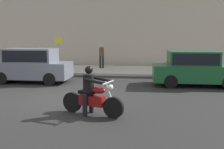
{
  "coord_description": "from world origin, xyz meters",
  "views": [
    {
      "loc": [
        3.03,
        -9.36,
        2.43
      ],
      "look_at": [
        2.05,
        -0.82,
        1.11
      ],
      "focal_mm": 39.95,
      "sensor_mm": 36.0,
      "label": 1
    }
  ],
  "objects_px": {
    "parked_sedan_forest_green": "(195,68)",
    "street_sign_post": "(59,50)",
    "motorcycle_with_rider_black_leather": "(92,95)",
    "pedestrian_bystander": "(102,54)",
    "parked_hatchback_slate_gray": "(31,65)"
  },
  "relations": [
    {
      "from": "street_sign_post",
      "to": "pedestrian_bystander",
      "type": "distance_m",
      "value": 3.12
    },
    {
      "from": "parked_hatchback_slate_gray",
      "to": "street_sign_post",
      "type": "bearing_deg",
      "value": 85.69
    },
    {
      "from": "motorcycle_with_rider_black_leather",
      "to": "parked_hatchback_slate_gray",
      "type": "distance_m",
      "value": 6.72
    },
    {
      "from": "parked_hatchback_slate_gray",
      "to": "parked_sedan_forest_green",
      "type": "bearing_deg",
      "value": -0.03
    },
    {
      "from": "parked_sedan_forest_green",
      "to": "pedestrian_bystander",
      "type": "bearing_deg",
      "value": 136.04
    },
    {
      "from": "street_sign_post",
      "to": "parked_sedan_forest_green",
      "type": "bearing_deg",
      "value": -24.5
    },
    {
      "from": "parked_hatchback_slate_gray",
      "to": "pedestrian_bystander",
      "type": "distance_m",
      "value": 6.05
    },
    {
      "from": "parked_sedan_forest_green",
      "to": "street_sign_post",
      "type": "distance_m",
      "value": 8.97
    },
    {
      "from": "parked_hatchback_slate_gray",
      "to": "street_sign_post",
      "type": "distance_m",
      "value": 3.77
    },
    {
      "from": "parked_hatchback_slate_gray",
      "to": "pedestrian_bystander",
      "type": "height_order",
      "value": "pedestrian_bystander"
    },
    {
      "from": "parked_sedan_forest_green",
      "to": "street_sign_post",
      "type": "bearing_deg",
      "value": 155.5
    },
    {
      "from": "motorcycle_with_rider_black_leather",
      "to": "pedestrian_bystander",
      "type": "bearing_deg",
      "value": 97.25
    },
    {
      "from": "street_sign_post",
      "to": "parked_hatchback_slate_gray",
      "type": "bearing_deg",
      "value": -94.31
    },
    {
      "from": "parked_hatchback_slate_gray",
      "to": "street_sign_post",
      "type": "relative_size",
      "value": 1.79
    },
    {
      "from": "parked_hatchback_slate_gray",
      "to": "pedestrian_bystander",
      "type": "bearing_deg",
      "value": 60.86
    }
  ]
}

